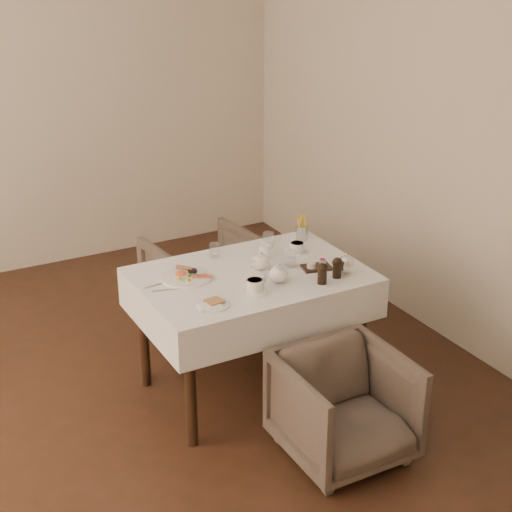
{
  "coord_description": "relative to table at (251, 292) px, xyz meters",
  "views": [
    {
      "loc": [
        -1.11,
        -3.52,
        2.58
      ],
      "look_at": [
        0.87,
        0.12,
        0.82
      ],
      "focal_mm": 55.0,
      "sensor_mm": 36.0,
      "label": 1
    }
  ],
  "objects": [
    {
      "name": "table",
      "position": [
        0.0,
        0.0,
        0.0
      ],
      "size": [
        1.28,
        0.88,
        0.75
      ],
      "color": "black",
      "rests_on": "ground"
    },
    {
      "name": "armchair_near",
      "position": [
        0.12,
        -0.79,
        -0.35
      ],
      "size": [
        0.62,
        0.64,
        0.58
      ],
      "primitive_type": "imported",
      "rotation": [
        0.0,
        0.0,
        -0.0
      ],
      "color": "brown",
      "rests_on": "ground"
    },
    {
      "name": "armchair_far",
      "position": [
        0.11,
        0.83,
        -0.31
      ],
      "size": [
        0.78,
        0.8,
        0.66
      ],
      "primitive_type": "imported",
      "rotation": [
        0.0,
        0.0,
        3.26
      ],
      "color": "brown",
      "rests_on": "ground"
    },
    {
      "name": "breakfast_plate",
      "position": [
        -0.35,
        0.12,
        0.13
      ],
      "size": [
        0.28,
        0.28,
        0.04
      ],
      "rotation": [
        0.0,
        0.0,
        0.2
      ],
      "color": "white",
      "rests_on": "table"
    },
    {
      "name": "side_plate",
      "position": [
        -0.37,
        -0.26,
        0.12
      ],
      "size": [
        0.18,
        0.17,
        0.02
      ],
      "rotation": [
        0.0,
        0.0,
        -0.06
      ],
      "color": "white",
      "rests_on": "table"
    },
    {
      "name": "teapot_centre",
      "position": [
        0.07,
        0.02,
        0.18
      ],
      "size": [
        0.18,
        0.15,
        0.12
      ],
      "primitive_type": null,
      "rotation": [
        0.0,
        0.0,
        0.32
      ],
      "color": "white",
      "rests_on": "table"
    },
    {
      "name": "teapot_front",
      "position": [
        0.07,
        -0.18,
        0.17
      ],
      "size": [
        0.18,
        0.16,
        0.12
      ],
      "primitive_type": null,
      "rotation": [
        0.0,
        0.0,
        -0.37
      ],
      "color": "white",
      "rests_on": "table"
    },
    {
      "name": "creamer",
      "position": [
        0.18,
        0.16,
        0.16
      ],
      "size": [
        0.08,
        0.08,
        0.08
      ],
      "primitive_type": "cylinder",
      "rotation": [
        0.0,
        0.0,
        -0.12
      ],
      "color": "white",
      "rests_on": "table"
    },
    {
      "name": "teacup_near",
      "position": [
        -0.09,
        -0.22,
        0.15
      ],
      "size": [
        0.14,
        0.14,
        0.07
      ],
      "rotation": [
        0.0,
        0.0,
        0.19
      ],
      "color": "white",
      "rests_on": "table"
    },
    {
      "name": "teacup_far",
      "position": [
        0.39,
        0.13,
        0.15
      ],
      "size": [
        0.13,
        0.13,
        0.07
      ],
      "rotation": [
        0.0,
        0.0,
        0.3
      ],
      "color": "white",
      "rests_on": "table"
    },
    {
      "name": "glass_left",
      "position": [
        -0.08,
        0.31,
        0.16
      ],
      "size": [
        0.07,
        0.07,
        0.09
      ],
      "primitive_type": "cylinder",
      "rotation": [
        0.0,
        0.0,
        -0.1
      ],
      "color": "silver",
      "rests_on": "table"
    },
    {
      "name": "glass_mid",
      "position": [
        0.24,
        -0.02,
        0.17
      ],
      "size": [
        0.08,
        0.08,
        0.1
      ],
      "primitive_type": "cylinder",
      "rotation": [
        0.0,
        0.0,
        0.08
      ],
      "color": "silver",
      "rests_on": "table"
    },
    {
      "name": "glass_right",
      "position": [
        0.28,
        0.29,
        0.16
      ],
      "size": [
        0.07,
        0.07,
        0.09
      ],
      "primitive_type": "cylinder",
      "rotation": [
        0.0,
        0.0,
        -0.01
      ],
      "color": "silver",
      "rests_on": "table"
    },
    {
      "name": "condiment_board",
      "position": [
        0.36,
        -0.12,
        0.13
      ],
      "size": [
        0.18,
        0.14,
        0.04
      ],
      "rotation": [
        0.0,
        0.0,
        -0.21
      ],
      "color": "black",
      "rests_on": "table"
    },
    {
      "name": "pepper_mill_left",
      "position": [
        0.28,
        -0.3,
        0.18
      ],
      "size": [
        0.08,
        0.08,
        0.12
      ],
      "primitive_type": null,
      "rotation": [
        0.0,
        0.0,
        0.32
      ],
      "color": "black",
      "rests_on": "table"
    },
    {
      "name": "pepper_mill_right",
      "position": [
        0.4,
        -0.28,
        0.18
      ],
      "size": [
        0.07,
        0.07,
        0.12
      ],
      "primitive_type": null,
      "rotation": [
        0.0,
        0.0,
        0.3
      ],
      "color": "black",
      "rests_on": "table"
    },
    {
      "name": "silver_pot",
      "position": [
        0.47,
        -0.25,
        0.18
      ],
      "size": [
        0.14,
        0.13,
        0.13
      ],
      "primitive_type": null,
      "rotation": [
        0.0,
        0.0,
        -0.36
      ],
      "color": "white",
      "rests_on": "table"
    },
    {
      "name": "fries_cup",
      "position": [
        0.53,
        0.31,
        0.19
      ],
      "size": [
        0.08,
        0.08,
        0.17
      ],
      "rotation": [
        0.0,
        0.0,
        0.32
      ],
      "color": "silver",
      "rests_on": "table"
    },
    {
      "name": "cutlery_fork",
      "position": [
        -0.51,
        0.11,
        0.12
      ],
      "size": [
        0.2,
        0.04,
        0.0
      ],
      "primitive_type": "cube",
      "rotation": [
        0.0,
        0.0,
        1.7
      ],
      "color": "silver",
      "rests_on": "table"
    },
    {
      "name": "cutlery_knife",
      "position": [
        -0.49,
        0.02,
        0.12
      ],
      "size": [
        0.19,
        0.06,
        0.0
      ],
      "primitive_type": "cube",
      "rotation": [
        0.0,
        0.0,
        1.33
      ],
      "color": "silver",
      "rests_on": "table"
    }
  ]
}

